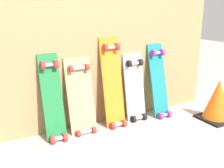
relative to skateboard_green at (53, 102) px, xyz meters
name	(u,v)px	position (x,y,z in m)	size (l,w,h in m)	color
ground_plane	(108,122)	(0.52, 0.06, -0.31)	(12.00, 12.00, 0.00)	#B2AAA0
plywood_wall_panel	(104,40)	(0.52, 0.13, 0.44)	(2.28, 0.04, 1.49)	tan
skateboard_green	(53,102)	(0.00, 0.00, 0.00)	(0.16, 0.24, 0.74)	#1E7238
skateboard_natural	(81,100)	(0.24, 0.02, -0.03)	(0.23, 0.21, 0.70)	tan
skateboard_orange	(113,86)	(0.54, 0.01, 0.05)	(0.19, 0.23, 0.85)	orange
skateboard_white	(135,90)	(0.79, 0.03, -0.03)	(0.20, 0.19, 0.68)	silver
skateboard_teal	(159,84)	(1.04, -0.01, 0.00)	(0.17, 0.25, 0.76)	#197A7F
traffic_cone	(218,100)	(1.45, -0.37, -0.12)	(0.29, 0.29, 0.39)	black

